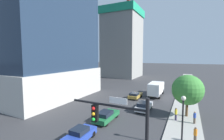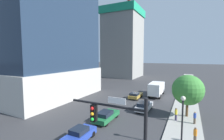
{
  "view_description": "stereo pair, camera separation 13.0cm",
  "coord_description": "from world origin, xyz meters",
  "px_view_note": "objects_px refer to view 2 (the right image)",
  "views": [
    {
      "loc": [
        8.2,
        -4.44,
        8.91
      ],
      "look_at": [
        -1.59,
        15.41,
        6.95
      ],
      "focal_mm": 24.99,
      "sensor_mm": 36.0,
      "label": 1
    },
    {
      "loc": [
        8.32,
        -4.38,
        8.91
      ],
      "look_at": [
        -1.59,
        15.41,
        6.95
      ],
      "focal_mm": 24.99,
      "sensor_mm": 36.0,
      "label": 2
    }
  ],
  "objects_px": {
    "car_gold": "(135,95)",
    "box_truck": "(157,88)",
    "car_green": "(106,116)",
    "street_lamp": "(183,113)",
    "pedestrian_orange_shirt": "(195,135)",
    "pedestrian_yellow_shirt": "(176,114)",
    "construction_building": "(123,40)",
    "car_silver": "(144,106)",
    "pedestrian_blue_shirt": "(195,118)",
    "traffic_light_pole": "(121,132)",
    "car_blue": "(79,135)",
    "street_tree": "(188,90)"
  },
  "relations": [
    {
      "from": "street_lamp",
      "to": "pedestrian_blue_shirt",
      "type": "bearing_deg",
      "value": 78.65
    },
    {
      "from": "pedestrian_yellow_shirt",
      "to": "pedestrian_orange_shirt",
      "type": "xyz_separation_m",
      "value": [
        2.18,
        -5.17,
        -0.05
      ]
    },
    {
      "from": "car_silver",
      "to": "pedestrian_yellow_shirt",
      "type": "height_order",
      "value": "pedestrian_yellow_shirt"
    },
    {
      "from": "traffic_light_pole",
      "to": "car_green",
      "type": "height_order",
      "value": "traffic_light_pole"
    },
    {
      "from": "traffic_light_pole",
      "to": "car_gold",
      "type": "xyz_separation_m",
      "value": [
        -6.68,
        23.38,
        -3.9
      ]
    },
    {
      "from": "street_lamp",
      "to": "pedestrian_blue_shirt",
      "type": "relative_size",
      "value": 3.13
    },
    {
      "from": "construction_building",
      "to": "car_silver",
      "type": "distance_m",
      "value": 45.97
    },
    {
      "from": "box_truck",
      "to": "street_lamp",
      "type": "bearing_deg",
      "value": -72.68
    },
    {
      "from": "car_green",
      "to": "pedestrian_blue_shirt",
      "type": "distance_m",
      "value": 11.64
    },
    {
      "from": "car_blue",
      "to": "car_gold",
      "type": "relative_size",
      "value": 0.91
    },
    {
      "from": "car_silver",
      "to": "car_blue",
      "type": "bearing_deg",
      "value": -106.53
    },
    {
      "from": "street_lamp",
      "to": "car_green",
      "type": "distance_m",
      "value": 10.32
    },
    {
      "from": "construction_building",
      "to": "car_gold",
      "type": "distance_m",
      "value": 38.99
    },
    {
      "from": "car_green",
      "to": "pedestrian_orange_shirt",
      "type": "bearing_deg",
      "value": -5.83
    },
    {
      "from": "traffic_light_pole",
      "to": "car_blue",
      "type": "distance_m",
      "value": 8.98
    },
    {
      "from": "car_silver",
      "to": "pedestrian_orange_shirt",
      "type": "bearing_deg",
      "value": -46.0
    },
    {
      "from": "car_gold",
      "to": "box_truck",
      "type": "bearing_deg",
      "value": 47.53
    },
    {
      "from": "box_truck",
      "to": "pedestrian_blue_shirt",
      "type": "bearing_deg",
      "value": -60.48
    },
    {
      "from": "car_gold",
      "to": "pedestrian_orange_shirt",
      "type": "relative_size",
      "value": 2.7
    },
    {
      "from": "construction_building",
      "to": "box_truck",
      "type": "xyz_separation_m",
      "value": [
        19.85,
        -28.06,
        -14.12
      ]
    },
    {
      "from": "pedestrian_blue_shirt",
      "to": "pedestrian_orange_shirt",
      "type": "xyz_separation_m",
      "value": [
        -0.08,
        -5.12,
        0.02
      ]
    },
    {
      "from": "street_tree",
      "to": "pedestrian_orange_shirt",
      "type": "distance_m",
      "value": 8.15
    },
    {
      "from": "traffic_light_pole",
      "to": "car_gold",
      "type": "relative_size",
      "value": 1.48
    },
    {
      "from": "pedestrian_yellow_shirt",
      "to": "car_gold",
      "type": "bearing_deg",
      "value": 134.21
    },
    {
      "from": "car_green",
      "to": "street_lamp",
      "type": "bearing_deg",
      "value": -13.92
    },
    {
      "from": "car_blue",
      "to": "pedestrian_orange_shirt",
      "type": "height_order",
      "value": "pedestrian_orange_shirt"
    },
    {
      "from": "street_tree",
      "to": "car_gold",
      "type": "height_order",
      "value": "street_tree"
    },
    {
      "from": "street_tree",
      "to": "car_blue",
      "type": "height_order",
      "value": "street_tree"
    },
    {
      "from": "car_blue",
      "to": "traffic_light_pole",
      "type": "bearing_deg",
      "value": -34.49
    },
    {
      "from": "car_gold",
      "to": "pedestrian_blue_shirt",
      "type": "xyz_separation_m",
      "value": [
        10.93,
        -8.95,
        0.3
      ]
    },
    {
      "from": "box_truck",
      "to": "pedestrian_orange_shirt",
      "type": "bearing_deg",
      "value": -68.17
    },
    {
      "from": "pedestrian_yellow_shirt",
      "to": "construction_building",
      "type": "bearing_deg",
      "value": 121.31
    },
    {
      "from": "traffic_light_pole",
      "to": "street_lamp",
      "type": "xyz_separation_m",
      "value": [
        2.96,
        8.03,
        -1.07
      ]
    },
    {
      "from": "car_silver",
      "to": "pedestrian_blue_shirt",
      "type": "relative_size",
      "value": 2.9
    },
    {
      "from": "street_lamp",
      "to": "street_tree",
      "type": "height_order",
      "value": "street_tree"
    },
    {
      "from": "street_lamp",
      "to": "car_silver",
      "type": "height_order",
      "value": "street_lamp"
    },
    {
      "from": "street_lamp",
      "to": "box_truck",
      "type": "xyz_separation_m",
      "value": [
        -6.02,
        19.3,
        -1.71
      ]
    },
    {
      "from": "car_green",
      "to": "pedestrian_yellow_shirt",
      "type": "relative_size",
      "value": 2.71
    },
    {
      "from": "construction_building",
      "to": "box_truck",
      "type": "bearing_deg",
      "value": -54.73
    },
    {
      "from": "construction_building",
      "to": "box_truck",
      "type": "relative_size",
      "value": 4.91
    },
    {
      "from": "street_lamp",
      "to": "box_truck",
      "type": "relative_size",
      "value": 0.69
    },
    {
      "from": "pedestrian_yellow_shirt",
      "to": "street_tree",
      "type": "bearing_deg",
      "value": 60.74
    },
    {
      "from": "street_lamp",
      "to": "car_gold",
      "type": "relative_size",
      "value": 1.13
    },
    {
      "from": "traffic_light_pole",
      "to": "pedestrian_blue_shirt",
      "type": "relative_size",
      "value": 4.12
    },
    {
      "from": "construction_building",
      "to": "street_tree",
      "type": "xyz_separation_m",
      "value": [
        26.18,
        -38.59,
        -11.85
      ]
    },
    {
      "from": "traffic_light_pole",
      "to": "car_silver",
      "type": "relative_size",
      "value": 1.42
    },
    {
      "from": "street_tree",
      "to": "car_silver",
      "type": "distance_m",
      "value": 7.14
    },
    {
      "from": "car_gold",
      "to": "pedestrian_blue_shirt",
      "type": "bearing_deg",
      "value": -39.31
    },
    {
      "from": "car_gold",
      "to": "car_silver",
      "type": "bearing_deg",
      "value": -61.21
    },
    {
      "from": "box_truck",
      "to": "pedestrian_blue_shirt",
      "type": "distance_m",
      "value": 14.85
    }
  ]
}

